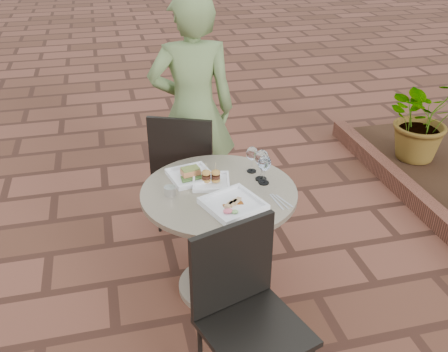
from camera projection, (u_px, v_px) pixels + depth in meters
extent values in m
plane|color=brown|center=(236.00, 264.00, 3.42)|extent=(60.00, 60.00, 0.00)
cylinder|color=gray|center=(219.00, 285.00, 3.21)|extent=(0.52, 0.52, 0.04)
cylinder|color=gray|center=(219.00, 244.00, 3.05)|extent=(0.08, 0.08, 0.70)
cylinder|color=tan|center=(219.00, 192.00, 2.87)|extent=(0.90, 0.90, 0.03)
cube|color=black|center=(188.00, 169.00, 3.67)|extent=(0.58, 0.58, 0.03)
cube|color=black|center=(180.00, 150.00, 3.38)|extent=(0.42, 0.20, 0.46)
cylinder|color=black|center=(219.00, 185.00, 3.92)|extent=(0.02, 0.02, 0.44)
cylinder|color=black|center=(172.00, 181.00, 3.98)|extent=(0.02, 0.02, 0.44)
cylinder|color=black|center=(209.00, 211.00, 3.59)|extent=(0.02, 0.02, 0.44)
cylinder|color=black|center=(158.00, 206.00, 3.65)|extent=(0.02, 0.02, 0.44)
cube|color=black|center=(255.00, 332.00, 2.30)|extent=(0.55, 0.55, 0.03)
cube|color=black|center=(233.00, 265.00, 2.32)|extent=(0.43, 0.16, 0.46)
cylinder|color=black|center=(263.00, 325.00, 2.64)|extent=(0.02, 0.02, 0.44)
imported|color=#5A703D|center=(193.00, 112.00, 3.58)|extent=(0.64, 0.45, 1.70)
cube|color=white|center=(191.00, 177.00, 2.98)|extent=(0.29, 0.29, 0.01)
cube|color=#CC7A48|center=(190.00, 172.00, 2.97)|extent=(0.12, 0.09, 0.03)
cube|color=olive|center=(190.00, 169.00, 2.96)|extent=(0.11, 0.08, 0.01)
cube|color=white|center=(211.00, 183.00, 2.92)|extent=(0.25, 0.25, 0.01)
cube|color=white|center=(233.00, 206.00, 2.70)|extent=(0.37, 0.37, 0.01)
ellipsoid|color=#F16379|center=(228.00, 211.00, 2.63)|extent=(0.05, 0.04, 0.02)
cylinder|color=white|center=(264.00, 182.00, 2.93)|extent=(0.06, 0.06, 0.00)
cylinder|color=white|center=(264.00, 176.00, 2.91)|extent=(0.01, 0.01, 0.08)
ellipsoid|color=white|center=(265.00, 163.00, 2.87)|extent=(0.08, 0.08, 0.09)
cylinder|color=white|center=(265.00, 164.00, 2.87)|extent=(0.06, 0.06, 0.04)
cylinder|color=white|center=(251.00, 171.00, 3.05)|extent=(0.06, 0.06, 0.00)
cylinder|color=white|center=(252.00, 165.00, 3.04)|extent=(0.01, 0.01, 0.07)
ellipsoid|color=white|center=(252.00, 154.00, 3.00)|extent=(0.07, 0.07, 0.09)
cylinder|color=white|center=(261.00, 179.00, 2.97)|extent=(0.07, 0.07, 0.00)
cylinder|color=white|center=(261.00, 172.00, 2.95)|extent=(0.01, 0.01, 0.09)
ellipsoid|color=white|center=(262.00, 158.00, 2.90)|extent=(0.08, 0.08, 0.10)
cylinder|color=silver|center=(170.00, 191.00, 2.81)|extent=(0.07, 0.07, 0.05)
cube|color=brown|center=(420.00, 202.00, 3.97)|extent=(0.12, 3.00, 0.15)
imported|color=#33662D|center=(424.00, 118.00, 4.49)|extent=(0.78, 0.70, 0.79)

